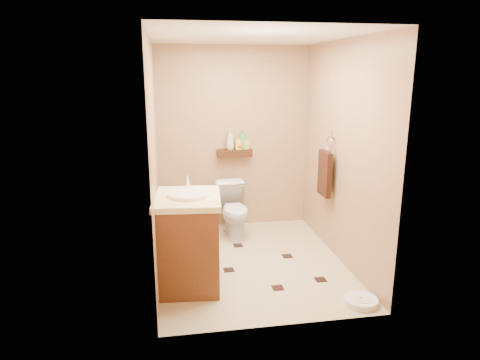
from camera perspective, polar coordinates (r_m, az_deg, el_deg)
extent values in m
plane|color=beige|center=(4.86, 1.48, -10.86)|extent=(2.50, 2.50, 0.00)
cube|color=#9E745A|center=(5.70, -0.86, 5.54)|extent=(2.00, 0.04, 2.40)
cube|color=#9E745A|center=(3.30, 5.77, -0.98)|extent=(2.00, 0.04, 2.40)
cube|color=#9E745A|center=(4.41, -11.30, 2.67)|extent=(0.04, 2.50, 2.40)
cube|color=#9E745A|center=(4.78, 13.44, 3.45)|extent=(0.04, 2.50, 2.40)
cube|color=silver|center=(4.42, 1.69, 18.62)|extent=(2.00, 2.50, 0.02)
cube|color=#39210F|center=(5.65, -0.73, 3.61)|extent=(0.46, 0.14, 0.10)
cube|color=black|center=(4.68, -1.51, -11.89)|extent=(0.11, 0.11, 0.01)
cube|color=black|center=(5.03, 6.32, -10.05)|extent=(0.11, 0.11, 0.01)
cube|color=black|center=(4.34, 5.06, -14.13)|extent=(0.11, 0.11, 0.01)
cube|color=black|center=(5.26, -5.03, -8.86)|extent=(0.11, 0.11, 0.01)
cube|color=black|center=(4.55, 10.70, -12.92)|extent=(0.11, 0.11, 0.01)
cube|color=black|center=(5.28, -0.27, -8.72)|extent=(0.11, 0.11, 0.01)
imported|color=white|center=(5.49, -0.77, -4.05)|extent=(0.43, 0.69, 0.68)
cube|color=brown|center=(4.25, -6.84, -8.42)|extent=(0.63, 0.75, 0.86)
cube|color=#F2EEAF|center=(4.10, -7.03, -2.50)|extent=(0.68, 0.80, 0.06)
cylinder|color=white|center=(4.09, -6.73, -2.04)|extent=(0.40, 0.40, 0.06)
cylinder|color=silver|center=(4.31, -6.93, -0.23)|extent=(0.03, 0.03, 0.13)
cylinder|color=white|center=(4.21, 15.81, -15.28)|extent=(0.40, 0.40, 0.06)
cylinder|color=white|center=(4.19, 15.84, -14.91)|extent=(0.18, 0.18, 0.01)
cylinder|color=#1A686A|center=(5.76, -6.08, -6.15)|extent=(0.12, 0.12, 0.13)
cylinder|color=white|center=(5.68, -6.14, -3.91)|extent=(0.02, 0.02, 0.37)
sphere|color=white|center=(5.63, -6.19, -2.24)|extent=(0.09, 0.09, 0.09)
cube|color=silver|center=(4.97, 12.29, 6.03)|extent=(0.03, 0.06, 0.08)
torus|color=silver|center=(4.98, 11.84, 4.66)|extent=(0.02, 0.19, 0.19)
cube|color=#351E10|center=(5.03, 11.22, 0.84)|extent=(0.06, 0.30, 0.52)
cylinder|color=white|center=(5.18, -10.15, -2.38)|extent=(0.11, 0.11, 0.11)
cylinder|color=silver|center=(5.17, -10.62, -1.76)|extent=(0.04, 0.02, 0.02)
imported|color=beige|center=(5.61, -1.34, 5.41)|extent=(0.14, 0.14, 0.26)
imported|color=yellow|center=(5.64, -0.24, 5.01)|extent=(0.08, 0.09, 0.18)
imported|color=red|center=(5.64, -0.06, 4.79)|extent=(0.12, 0.12, 0.13)
imported|color=green|center=(5.64, 0.33, 5.44)|extent=(0.14, 0.14, 0.26)
imported|color=#F6CD52|center=(5.65, 0.71, 5.02)|extent=(0.11, 0.11, 0.17)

